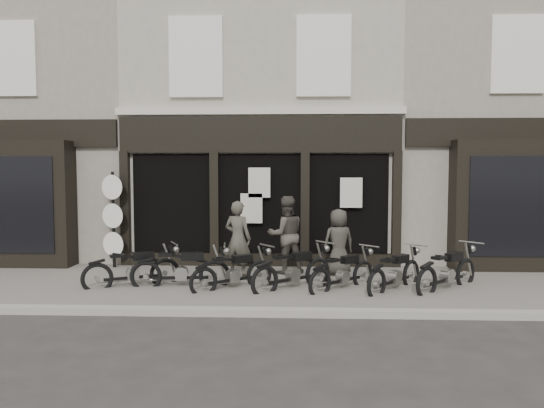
{
  "coord_description": "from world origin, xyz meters",
  "views": [
    {
      "loc": [
        0.86,
        -10.48,
        2.64
      ],
      "look_at": [
        0.37,
        1.6,
        1.79
      ],
      "focal_mm": 35.0,
      "sensor_mm": 36.0,
      "label": 1
    }
  ],
  "objects_px": {
    "motorcycle_5": "(395,276)",
    "motorcycle_0": "(133,272)",
    "motorcycle_6": "(448,275)",
    "motorcycle_3": "(293,274)",
    "man_left": "(238,239)",
    "motorcycle_4": "(343,276)",
    "motorcycle_2": "(233,275)",
    "man_right": "(338,242)",
    "advert_sign_post": "(113,224)",
    "motorcycle_1": "(182,273)",
    "man_centre": "(286,235)"
  },
  "relations": [
    {
      "from": "motorcycle_5",
      "to": "motorcycle_0",
      "type": "bearing_deg",
      "value": 130.11
    },
    {
      "from": "motorcycle_5",
      "to": "motorcycle_6",
      "type": "distance_m",
      "value": 1.1
    },
    {
      "from": "motorcycle_0",
      "to": "motorcycle_3",
      "type": "xyz_separation_m",
      "value": [
        3.41,
        -0.05,
        0.01
      ]
    },
    {
      "from": "motorcycle_6",
      "to": "man_left",
      "type": "distance_m",
      "value": 4.65
    },
    {
      "from": "motorcycle_3",
      "to": "motorcycle_5",
      "type": "distance_m",
      "value": 2.12
    },
    {
      "from": "motorcycle_4",
      "to": "motorcycle_3",
      "type": "bearing_deg",
      "value": 136.26
    },
    {
      "from": "motorcycle_2",
      "to": "man_left",
      "type": "relative_size",
      "value": 0.97
    },
    {
      "from": "man_right",
      "to": "man_left",
      "type": "bearing_deg",
      "value": -13.01
    },
    {
      "from": "motorcycle_2",
      "to": "motorcycle_3",
      "type": "xyz_separation_m",
      "value": [
        1.25,
        0.06,
        0.02
      ]
    },
    {
      "from": "motorcycle_6",
      "to": "advert_sign_post",
      "type": "distance_m",
      "value": 8.01
    },
    {
      "from": "motorcycle_0",
      "to": "motorcycle_3",
      "type": "bearing_deg",
      "value": -26.71
    },
    {
      "from": "motorcycle_0",
      "to": "motorcycle_5",
      "type": "bearing_deg",
      "value": -26.72
    },
    {
      "from": "motorcycle_1",
      "to": "motorcycle_4",
      "type": "relative_size",
      "value": 1.34
    },
    {
      "from": "man_centre",
      "to": "motorcycle_1",
      "type": "bearing_deg",
      "value": 17.62
    },
    {
      "from": "motorcycle_1",
      "to": "man_left",
      "type": "bearing_deg",
      "value": 37.42
    },
    {
      "from": "motorcycle_6",
      "to": "man_centre",
      "type": "xyz_separation_m",
      "value": [
        -3.39,
        1.44,
        0.63
      ]
    },
    {
      "from": "motorcycle_1",
      "to": "motorcycle_2",
      "type": "distance_m",
      "value": 1.12
    },
    {
      "from": "motorcycle_6",
      "to": "advert_sign_post",
      "type": "height_order",
      "value": "advert_sign_post"
    },
    {
      "from": "motorcycle_3",
      "to": "motorcycle_4",
      "type": "bearing_deg",
      "value": -40.28
    },
    {
      "from": "motorcycle_1",
      "to": "motorcycle_5",
      "type": "relative_size",
      "value": 1.27
    },
    {
      "from": "motorcycle_5",
      "to": "advert_sign_post",
      "type": "xyz_separation_m",
      "value": [
        -6.63,
        2.05,
        0.85
      ]
    },
    {
      "from": "motorcycle_2",
      "to": "motorcycle_5",
      "type": "height_order",
      "value": "motorcycle_5"
    },
    {
      "from": "man_left",
      "to": "advert_sign_post",
      "type": "distance_m",
      "value": 3.37
    },
    {
      "from": "motorcycle_5",
      "to": "man_centre",
      "type": "xyz_separation_m",
      "value": [
        -2.29,
        1.52,
        0.66
      ]
    },
    {
      "from": "motorcycle_3",
      "to": "man_left",
      "type": "relative_size",
      "value": 1.01
    },
    {
      "from": "motorcycle_2",
      "to": "motorcycle_5",
      "type": "xyz_separation_m",
      "value": [
        3.37,
        0.03,
        0.0
      ]
    },
    {
      "from": "motorcycle_3",
      "to": "man_right",
      "type": "height_order",
      "value": "man_right"
    },
    {
      "from": "motorcycle_6",
      "to": "motorcycle_3",
      "type": "bearing_deg",
      "value": 138.31
    },
    {
      "from": "motorcycle_2",
      "to": "man_right",
      "type": "xyz_separation_m",
      "value": [
        2.31,
        1.38,
        0.52
      ]
    },
    {
      "from": "motorcycle_4",
      "to": "motorcycle_5",
      "type": "relative_size",
      "value": 0.95
    },
    {
      "from": "motorcycle_4",
      "to": "man_centre",
      "type": "bearing_deg",
      "value": 85.8
    },
    {
      "from": "motorcycle_2",
      "to": "man_left",
      "type": "height_order",
      "value": "man_left"
    },
    {
      "from": "motorcycle_2",
      "to": "advert_sign_post",
      "type": "relative_size",
      "value": 0.67
    },
    {
      "from": "motorcycle_0",
      "to": "motorcycle_5",
      "type": "relative_size",
      "value": 1.16
    },
    {
      "from": "man_right",
      "to": "motorcycle_0",
      "type": "bearing_deg",
      "value": -3.05
    },
    {
      "from": "motorcycle_4",
      "to": "man_right",
      "type": "relative_size",
      "value": 1.02
    },
    {
      "from": "motorcycle_3",
      "to": "motorcycle_5",
      "type": "relative_size",
      "value": 1.06
    },
    {
      "from": "motorcycle_4",
      "to": "motorcycle_5",
      "type": "height_order",
      "value": "motorcycle_5"
    },
    {
      "from": "motorcycle_4",
      "to": "advert_sign_post",
      "type": "xyz_separation_m",
      "value": [
        -5.55,
        2.02,
        0.86
      ]
    },
    {
      "from": "man_right",
      "to": "motorcycle_2",
      "type": "bearing_deg",
      "value": 11.95
    },
    {
      "from": "motorcycle_0",
      "to": "motorcycle_2",
      "type": "distance_m",
      "value": 2.16
    },
    {
      "from": "motorcycle_3",
      "to": "man_right",
      "type": "relative_size",
      "value": 1.14
    },
    {
      "from": "motorcycle_0",
      "to": "man_right",
      "type": "relative_size",
      "value": 1.24
    },
    {
      "from": "motorcycle_5",
      "to": "man_right",
      "type": "xyz_separation_m",
      "value": [
        -1.06,
        1.36,
        0.51
      ]
    },
    {
      "from": "motorcycle_4",
      "to": "man_right",
      "type": "distance_m",
      "value": 1.43
    },
    {
      "from": "motorcycle_0",
      "to": "motorcycle_1",
      "type": "xyz_separation_m",
      "value": [
        1.05,
        -0.01,
        0.01
      ]
    },
    {
      "from": "advert_sign_post",
      "to": "motorcycle_4",
      "type": "bearing_deg",
      "value": -1.3
    },
    {
      "from": "motorcycle_4",
      "to": "motorcycle_6",
      "type": "relative_size",
      "value": 0.91
    },
    {
      "from": "motorcycle_0",
      "to": "motorcycle_3",
      "type": "height_order",
      "value": "motorcycle_3"
    },
    {
      "from": "motorcycle_5",
      "to": "advert_sign_post",
      "type": "distance_m",
      "value": 6.99
    }
  ]
}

